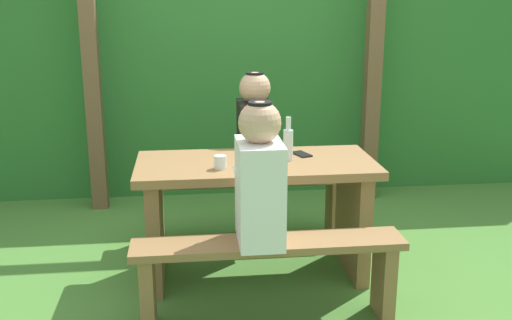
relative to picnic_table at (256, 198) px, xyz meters
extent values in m
plane|color=#497E33|center=(0.00, 0.00, -0.49)|extent=(12.00, 12.00, 0.00)
cube|color=#2D702C|center=(0.00, 1.91, 0.51)|extent=(6.40, 0.64, 2.01)
cube|color=brown|center=(-1.11, 1.36, 0.61)|extent=(0.12, 0.12, 2.21)
cube|color=brown|center=(1.11, 1.36, 0.61)|extent=(0.12, 0.12, 2.21)
cube|color=olive|center=(0.00, 0.00, 0.21)|extent=(1.40, 0.64, 0.05)
cube|color=olive|center=(-0.60, 0.00, -0.16)|extent=(0.08, 0.54, 0.68)
cube|color=olive|center=(0.60, 0.00, -0.16)|extent=(0.08, 0.54, 0.68)
cube|color=olive|center=(0.00, -0.56, -0.06)|extent=(1.40, 0.24, 0.04)
cube|color=olive|center=(-0.62, -0.56, -0.28)|extent=(0.07, 0.22, 0.42)
cube|color=olive|center=(0.62, -0.56, -0.28)|extent=(0.07, 0.22, 0.42)
cube|color=olive|center=(0.00, 0.56, -0.06)|extent=(1.40, 0.24, 0.04)
cube|color=olive|center=(-0.62, 0.56, -0.28)|extent=(0.07, 0.22, 0.42)
cube|color=olive|center=(0.62, 0.56, -0.28)|extent=(0.07, 0.22, 0.42)
cube|color=white|center=(-0.05, -0.56, 0.22)|extent=(0.22, 0.34, 0.52)
sphere|color=tan|center=(-0.05, -0.56, 0.58)|extent=(0.21, 0.21, 0.21)
cylinder|color=black|center=(-0.05, -0.56, 0.67)|extent=(0.12, 0.12, 0.02)
cylinder|color=white|center=(-0.05, -0.42, 0.33)|extent=(0.25, 0.07, 0.15)
cube|color=black|center=(0.06, 0.56, 0.22)|extent=(0.22, 0.34, 0.52)
sphere|color=tan|center=(0.06, 0.56, 0.58)|extent=(0.21, 0.21, 0.21)
cylinder|color=black|center=(0.06, 0.56, 0.67)|extent=(0.12, 0.12, 0.02)
cylinder|color=black|center=(0.06, 0.42, 0.33)|extent=(0.25, 0.07, 0.15)
cylinder|color=silver|center=(-0.22, -0.13, 0.27)|extent=(0.07, 0.07, 0.08)
cylinder|color=silver|center=(0.19, 0.00, 0.32)|extent=(0.06, 0.06, 0.18)
cylinder|color=silver|center=(0.19, 0.00, 0.45)|extent=(0.03, 0.03, 0.08)
cube|color=black|center=(0.29, 0.11, 0.24)|extent=(0.11, 0.16, 0.01)
camera|label=1|loc=(-0.39, -3.36, 1.17)|focal=42.07mm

